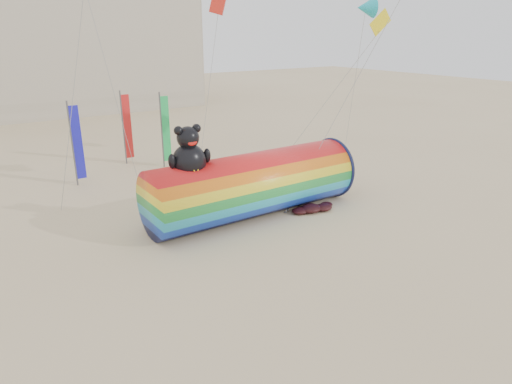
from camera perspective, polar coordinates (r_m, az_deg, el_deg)
ground at (r=19.46m, az=1.30°, el=-8.18°), size 160.00×160.00×0.00m
windsock_assembly at (r=23.24m, az=-0.35°, el=1.13°), size 11.24×3.42×5.18m
kite_handler at (r=23.93m, az=3.89°, el=-0.71°), size 0.69×0.64×1.59m
fabric_bundle at (r=24.37m, az=7.17°, el=-1.99°), size 2.62×1.35×0.41m
festival_banners at (r=31.83m, az=-16.12°, el=7.13°), size 6.73×3.16×5.20m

